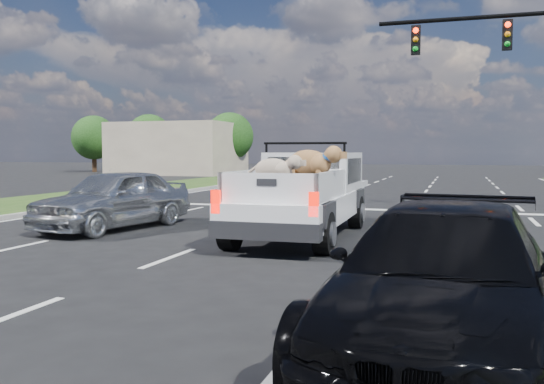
% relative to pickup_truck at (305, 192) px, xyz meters
% --- Properties ---
extents(ground, '(160.00, 160.00, 0.00)m').
position_rel_pickup_truck_xyz_m(ground, '(0.11, -3.44, -1.01)').
color(ground, black).
rests_on(ground, ground).
extents(road_markings, '(17.75, 60.00, 0.01)m').
position_rel_pickup_truck_xyz_m(road_markings, '(0.11, 3.12, -1.00)').
color(road_markings, silver).
rests_on(road_markings, ground).
extents(curb_left, '(0.15, 60.00, 0.14)m').
position_rel_pickup_truck_xyz_m(curb_left, '(-8.94, 2.56, -0.94)').
color(curb_left, gray).
rests_on(curb_left, ground).
extents(building_left, '(10.00, 8.00, 4.40)m').
position_rel_pickup_truck_xyz_m(building_left, '(-19.89, 32.56, 1.19)').
color(building_left, '#C2B294').
rests_on(building_left, ground).
extents(tree_far_a, '(4.20, 4.20, 5.40)m').
position_rel_pickup_truck_xyz_m(tree_far_a, '(-29.89, 34.56, 2.28)').
color(tree_far_a, '#332114').
rests_on(tree_far_a, ground).
extents(tree_far_b, '(4.20, 4.20, 5.40)m').
position_rel_pickup_truck_xyz_m(tree_far_b, '(-23.89, 34.56, 2.28)').
color(tree_far_b, '#332114').
rests_on(tree_far_b, ground).
extents(tree_far_c, '(4.20, 4.20, 5.40)m').
position_rel_pickup_truck_xyz_m(tree_far_c, '(-15.89, 34.56, 2.28)').
color(tree_far_c, '#332114').
rests_on(tree_far_c, ground).
extents(pickup_truck, '(2.33, 5.79, 2.16)m').
position_rel_pickup_truck_xyz_m(pickup_truck, '(0.00, 0.00, 0.00)').
color(pickup_truck, black).
rests_on(pickup_truck, ground).
extents(silver_sedan, '(2.57, 4.72, 1.52)m').
position_rel_pickup_truck_xyz_m(silver_sedan, '(-4.89, -0.23, -0.25)').
color(silver_sedan, '#B3B6BA').
rests_on(silver_sedan, ground).
extents(black_coupe, '(2.43, 5.04, 1.42)m').
position_rel_pickup_truck_xyz_m(black_coupe, '(3.22, -7.00, -0.30)').
color(black_coupe, black).
rests_on(black_coupe, ground).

